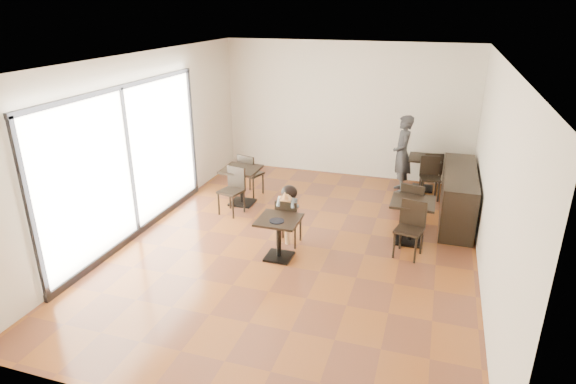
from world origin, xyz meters
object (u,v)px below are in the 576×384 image
at_px(child_chair, 289,221).
at_px(chair_back_a, 431,171).
at_px(child_table, 279,238).
at_px(cafe_table_left, 242,186).
at_px(chair_mid_b, 409,230).
at_px(cafe_table_mid, 411,221).
at_px(adult_patron, 402,154).
at_px(chair_left_a, 251,174).
at_px(chair_mid_a, 414,206).
at_px(chair_back_b, 430,179).
at_px(child, 289,215).
at_px(chair_left_b, 231,192).
at_px(cafe_table_back, 424,173).

distance_m(child_chair, chair_back_a, 4.17).
xyz_separation_m(child_table, chair_back_a, (2.28, 4.04, 0.10)).
height_order(cafe_table_left, chair_mid_b, chair_mid_b).
bearing_deg(cafe_table_mid, adult_patron, 99.64).
xyz_separation_m(child_table, chair_left_a, (-1.50, 2.54, 0.12)).
height_order(adult_patron, chair_left_a, adult_patron).
height_order(adult_patron, chair_mid_a, adult_patron).
height_order(child_chair, cafe_table_left, child_chair).
bearing_deg(chair_back_b, cafe_table_mid, -106.89).
distance_m(child_chair, child, 0.11).
relative_size(chair_mid_b, chair_left_a, 1.00).
xyz_separation_m(child_table, chair_mid_a, (2.04, 1.82, 0.12)).
relative_size(adult_patron, chair_back_b, 1.90).
relative_size(cafe_table_mid, chair_back_b, 0.86).
height_order(cafe_table_left, chair_back_a, chair_back_a).
distance_m(chair_left_b, chair_back_a, 4.58).
xyz_separation_m(chair_back_a, chair_back_b, (0.00, -0.55, 0.00)).
xyz_separation_m(adult_patron, chair_left_b, (-3.13, -2.30, -0.40)).
height_order(adult_patron, cafe_table_left, adult_patron).
bearing_deg(chair_mid_b, child_table, -148.36).
xyz_separation_m(adult_patron, chair_mid_a, (0.42, -1.92, -0.40)).
distance_m(cafe_table_mid, cafe_table_left, 3.62).
xyz_separation_m(cafe_table_left, cafe_table_back, (3.62, 2.05, -0.01)).
distance_m(child_table, child_chair, 0.55).
xyz_separation_m(adult_patron, chair_back_b, (0.65, -0.25, -0.41)).
height_order(chair_left_b, chair_back_b, chair_left_b).
xyz_separation_m(chair_mid_a, chair_mid_b, (0.00, -1.10, 0.00)).
xyz_separation_m(adult_patron, cafe_table_left, (-3.13, -1.75, -0.48)).
bearing_deg(child_chair, cafe_table_mid, -160.58).
bearing_deg(child_chair, chair_left_b, -30.76).
xyz_separation_m(cafe_table_left, chair_back_b, (3.78, 1.50, 0.06)).
relative_size(child_chair, cafe_table_left, 1.09).
distance_m(cafe_table_left, chair_back_b, 4.06).
xyz_separation_m(child, cafe_table_back, (2.12, 3.49, -0.16)).
distance_m(child_table, adult_patron, 4.11).
xyz_separation_m(child_chair, adult_patron, (1.63, 3.19, 0.44)).
bearing_deg(cafe_table_mid, child_chair, -160.58).
relative_size(child, chair_left_a, 1.14).
height_order(child_chair, child, child).
height_order(cafe_table_back, chair_mid_b, chair_mid_b).
height_order(child_table, chair_left_a, chair_left_a).
bearing_deg(chair_left_a, cafe_table_back, -143.12).
distance_m(adult_patron, chair_left_b, 3.90).
distance_m(child_table, chair_mid_b, 2.17).
xyz_separation_m(chair_mid_a, chair_left_b, (-3.54, -0.38, 0.00)).
bearing_deg(cafe_table_back, chair_mid_b, -91.34).
relative_size(chair_mid_a, chair_mid_b, 1.00).
xyz_separation_m(child, chair_back_b, (2.28, 2.94, -0.08)).
xyz_separation_m(child_chair, chair_mid_a, (2.04, 1.27, 0.04)).
relative_size(cafe_table_mid, chair_left_a, 0.83).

